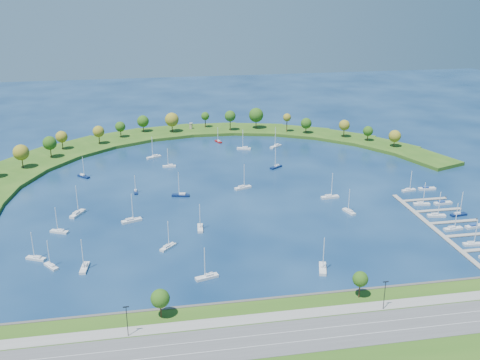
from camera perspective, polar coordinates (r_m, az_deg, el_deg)
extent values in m
plane|color=#071F42|center=(278.17, -0.83, -1.18)|extent=(700.00, 700.00, 0.00)
cube|color=#274F15|center=(170.70, 6.22, -15.95)|extent=(420.00, 42.00, 1.60)
cube|color=#474442|center=(187.76, 4.37, -12.16)|extent=(420.00, 1.20, 1.80)
cube|color=#515154|center=(170.20, 6.23, -15.72)|extent=(420.00, 16.00, 0.12)
cube|color=gray|center=(178.86, 5.23, -13.71)|extent=(420.00, 5.00, 0.12)
cube|color=silver|center=(168.23, 6.47, -16.18)|extent=(420.00, 0.15, 0.02)
cube|color=silver|center=(172.11, 5.99, -15.22)|extent=(420.00, 0.15, 0.02)
cylinder|color=#382314|center=(177.51, -8.18, -13.14)|extent=(0.56, 0.56, 5.25)
sphere|color=#244D13|center=(175.45, -8.24, -12.10)|extent=(6.00, 6.00, 6.00)
cylinder|color=#382314|center=(189.50, 12.23, -11.04)|extent=(0.56, 0.56, 5.60)
sphere|color=#244D13|center=(187.58, 12.31, -10.03)|extent=(5.20, 5.20, 5.20)
cylinder|color=black|center=(169.72, -11.58, -14.13)|extent=(0.24, 0.24, 10.00)
cylinder|color=black|center=(184.02, 14.69, -11.48)|extent=(0.24, 0.24, 10.00)
cube|color=#274F15|center=(319.45, -23.55, 0.13)|extent=(50.23, 54.30, 2.00)
cube|color=#274F15|center=(341.41, -20.20, 1.80)|extent=(54.07, 56.09, 2.00)
cube|color=#274F15|center=(359.79, -16.38, 3.13)|extent=(55.20, 54.07, 2.00)
cube|color=#274F15|center=(374.13, -12.23, 4.13)|extent=(53.65, 48.47, 2.00)
cube|color=#274F15|center=(384.08, -7.87, 4.82)|extent=(49.62, 39.75, 2.00)
cube|color=#274F15|center=(389.42, -3.37, 5.19)|extent=(44.32, 29.96, 2.00)
cube|color=#274F15|center=(390.04, 1.18, 5.24)|extent=(49.49, 38.05, 2.00)
cube|color=#274F15|center=(385.91, 5.69, 4.98)|extent=(51.13, 44.12, 2.00)
cube|color=#274F15|center=(377.14, 10.11, 4.41)|extent=(49.19, 47.96, 2.00)
cube|color=#274F15|center=(363.91, 14.32, 3.52)|extent=(43.90, 49.49, 2.00)
cube|color=#274F15|center=(346.54, 18.25, 2.29)|extent=(35.67, 48.74, 2.00)
cylinder|color=#382314|center=(328.02, -21.56, 1.76)|extent=(0.56, 0.56, 7.33)
sphere|color=olive|center=(326.49, -21.68, 2.67)|extent=(8.80, 8.80, 8.80)
cylinder|color=#382314|center=(341.38, -18.96, 2.78)|extent=(0.56, 0.56, 7.38)
sphere|color=#244D13|center=(339.94, -19.06, 3.63)|extent=(8.06, 8.06, 8.06)
cylinder|color=#382314|center=(356.30, -17.86, 3.54)|extent=(0.56, 0.56, 6.60)
sphere|color=olive|center=(355.06, -17.95, 4.27)|extent=(7.22, 7.22, 7.22)
cylinder|color=#382314|center=(361.49, -14.34, 4.14)|extent=(0.56, 0.56, 6.84)
sphere|color=olive|center=(360.23, -14.40, 4.88)|extent=(7.27, 7.27, 7.27)
cylinder|color=#382314|center=(373.97, -12.21, 4.77)|extent=(0.56, 0.56, 5.99)
sphere|color=#244D13|center=(372.88, -12.26, 5.41)|extent=(6.74, 6.74, 6.74)
cylinder|color=#382314|center=(384.95, -9.95, 5.34)|extent=(0.56, 0.56, 5.87)
sphere|color=#244D13|center=(383.84, -9.99, 6.00)|extent=(8.03, 8.03, 8.03)
cylinder|color=#382314|center=(381.37, -7.02, 5.44)|extent=(0.56, 0.56, 6.88)
sphere|color=olive|center=(380.07, -7.05, 6.21)|extent=(9.45, 9.45, 9.45)
cylinder|color=#382314|center=(391.59, -3.60, 5.94)|extent=(0.56, 0.56, 6.97)
sphere|color=#244D13|center=(390.49, -3.62, 6.60)|extent=(5.78, 5.78, 5.78)
cylinder|color=#382314|center=(382.15, -1.02, 5.76)|extent=(0.56, 0.56, 8.76)
sphere|color=#244D13|center=(380.74, -1.02, 6.62)|extent=(7.58, 7.58, 7.58)
cylinder|color=#382314|center=(387.96, 1.67, 5.89)|extent=(0.56, 0.56, 7.59)
sphere|color=#244D13|center=(386.58, 1.68, 6.72)|extent=(10.08, 10.08, 10.08)
cylinder|color=#382314|center=(380.08, 4.86, 5.63)|extent=(0.56, 0.56, 9.03)
sphere|color=olive|center=(378.73, 4.88, 6.46)|extent=(5.48, 5.48, 5.48)
cylinder|color=#382314|center=(378.39, 6.82, 5.22)|extent=(0.56, 0.56, 5.46)
sphere|color=#244D13|center=(377.34, 6.85, 5.83)|extent=(7.35, 7.35, 7.35)
cylinder|color=#382314|center=(372.16, 10.67, 4.86)|extent=(0.56, 0.56, 6.79)
sphere|color=olive|center=(370.95, 10.72, 5.58)|extent=(7.13, 7.13, 7.13)
cylinder|color=#382314|center=(366.87, 13.03, 4.35)|extent=(0.56, 0.56, 5.33)
sphere|color=#244D13|center=(365.86, 13.08, 4.95)|extent=(6.46, 6.46, 6.46)
cylinder|color=#382314|center=(357.94, 15.63, 3.74)|extent=(0.56, 0.56, 5.41)
sphere|color=olive|center=(356.83, 15.69, 4.39)|extent=(7.57, 7.57, 7.57)
cylinder|color=gray|center=(388.71, -5.09, 5.56)|extent=(2.20, 2.20, 3.85)
cylinder|color=gray|center=(388.20, -5.10, 5.86)|extent=(2.60, 2.60, 0.30)
cube|color=gray|center=(249.78, 19.60, -4.90)|extent=(2.20, 82.00, 0.40)
cube|color=gray|center=(250.81, 22.74, -5.22)|extent=(22.00, 2.00, 0.40)
cube|color=gray|center=(260.86, 21.23, -4.04)|extent=(22.00, 2.00, 0.40)
cylinder|color=#382314|center=(266.44, 23.25, -3.76)|extent=(0.36, 0.36, 1.60)
cube|color=gray|center=(271.19, 19.84, -2.94)|extent=(22.00, 2.00, 0.40)
cylinder|color=#382314|center=(276.55, 21.81, -2.70)|extent=(0.36, 0.36, 1.60)
cube|color=gray|center=(281.75, 18.55, -1.92)|extent=(22.00, 2.00, 0.40)
cylinder|color=#382314|center=(286.92, 20.47, -1.71)|extent=(0.36, 0.36, 1.60)
cube|color=silver|center=(346.81, 0.40, 3.26)|extent=(9.03, 5.01, 1.04)
cube|color=silver|center=(346.44, 0.55, 3.40)|extent=(3.43, 2.56, 0.73)
cylinder|color=silver|center=(345.10, 0.29, 4.28)|extent=(0.32, 0.32, 11.75)
cube|color=silver|center=(226.37, -20.32, -7.61)|extent=(7.96, 5.29, 0.93)
cube|color=silver|center=(225.59, -20.18, -7.47)|extent=(3.11, 2.54, 0.65)
cylinder|color=silver|center=(224.24, -20.63, -6.29)|extent=(0.32, 0.32, 10.49)
cube|color=#0A1B44|center=(281.24, -10.72, -1.22)|extent=(2.20, 6.53, 0.77)
cube|color=silver|center=(281.60, -10.74, -1.05)|extent=(1.40, 2.33, 0.54)
cylinder|color=silver|center=(279.10, -10.78, -0.36)|extent=(0.32, 0.32, 8.68)
cube|color=silver|center=(351.99, 3.72, 3.48)|extent=(8.75, 7.54, 1.09)
cube|color=silver|center=(352.41, 3.82, 3.65)|extent=(3.60, 3.35, 0.76)
cylinder|color=silver|center=(349.60, 3.67, 4.50)|extent=(0.32, 0.32, 12.25)
cube|color=#0A1B44|center=(309.44, -15.84, 0.36)|extent=(7.11, 7.27, 0.95)
cube|color=silver|center=(309.78, -15.95, 0.53)|extent=(3.05, 3.08, 0.67)
cylinder|color=silver|center=(307.11, -15.87, 1.36)|extent=(0.32, 0.32, 10.73)
cube|color=maroon|center=(362.60, -2.25, 3.98)|extent=(4.36, 6.96, 0.81)
cube|color=silver|center=(361.85, -2.20, 4.06)|extent=(2.14, 2.69, 0.57)
cylinder|color=silver|center=(361.70, -2.31, 4.75)|extent=(0.32, 0.32, 9.12)
cube|color=#0A1B44|center=(273.24, -6.15, -1.59)|extent=(8.90, 4.21, 1.03)
cube|color=silver|center=(272.80, -5.98, -1.42)|extent=(3.30, 2.30, 0.72)
cylinder|color=silver|center=(271.09, -6.35, -0.35)|extent=(0.32, 0.32, 11.59)
cube|color=silver|center=(273.04, 9.27, -1.76)|extent=(8.97, 3.16, 1.06)
cube|color=silver|center=(272.37, 9.11, -1.60)|extent=(3.21, 1.97, 0.74)
cylinder|color=silver|center=(271.01, 9.48, -0.47)|extent=(0.32, 0.32, 11.88)
cube|color=silver|center=(207.70, 8.53, -9.05)|extent=(5.13, 9.49, 1.10)
cube|color=silver|center=(208.05, 8.54, -8.70)|extent=(2.65, 3.59, 0.77)
cylinder|color=silver|center=(203.88, 8.63, -7.50)|extent=(0.32, 0.32, 12.35)
cube|color=#0A1B44|center=(313.16, 3.74, 1.34)|extent=(7.94, 6.49, 0.97)
cube|color=silver|center=(313.47, 3.84, 1.52)|extent=(3.23, 2.92, 0.68)
cylinder|color=silver|center=(310.84, 3.68, 2.35)|extent=(0.32, 0.32, 10.93)
cube|color=silver|center=(222.77, -7.44, -6.89)|extent=(7.00, 7.21, 0.94)
cube|color=silver|center=(221.88, -7.59, -6.79)|extent=(3.01, 3.05, 0.66)
cylinder|color=silver|center=(220.65, -7.41, -5.50)|extent=(0.32, 0.32, 10.60)
cube|color=silver|center=(261.23, -16.42, -3.37)|extent=(6.81, 9.58, 1.13)
cube|color=silver|center=(260.15, -16.55, -3.25)|extent=(3.20, 3.79, 0.79)
cylinder|color=silver|center=(259.21, -16.47, -1.90)|extent=(0.32, 0.32, 12.76)
cube|color=silver|center=(248.40, -11.12, -4.15)|extent=(9.27, 5.55, 1.08)
cube|color=silver|center=(247.77, -11.33, -4.00)|extent=(3.56, 2.76, 0.75)
cylinder|color=silver|center=(246.03, -11.07, -2.71)|extent=(0.32, 0.32, 12.10)
cube|color=silver|center=(257.99, 11.19, -3.23)|extent=(4.20, 8.02, 0.93)
cube|color=silver|center=(257.12, 11.30, -3.13)|extent=(2.20, 3.01, 0.65)
cylinder|color=silver|center=(256.28, 11.19, -2.02)|extent=(0.32, 0.32, 10.42)
cube|color=silver|center=(200.57, -3.44, -9.99)|extent=(8.74, 4.64, 1.01)
cube|color=silver|center=(200.43, -3.22, -9.73)|extent=(3.29, 2.42, 0.71)
cylinder|color=silver|center=(197.32, -3.66, -8.48)|extent=(0.32, 0.32, 11.36)
cube|color=silver|center=(281.44, 0.31, -0.81)|extent=(9.22, 5.38, 1.07)
cube|color=silver|center=(280.70, 0.15, -0.67)|extent=(3.53, 2.70, 0.75)
cylinder|color=silver|center=(279.51, 0.44, 0.47)|extent=(0.32, 0.32, 12.03)
cube|color=silver|center=(245.84, -18.16, -5.10)|extent=(8.01, 5.20, 0.94)
cube|color=silver|center=(245.11, -18.02, -4.96)|extent=(3.12, 2.52, 0.66)
cylinder|color=silver|center=(243.87, -18.43, -3.86)|extent=(0.32, 0.32, 10.53)
cube|color=silver|center=(213.84, -15.76, -8.74)|extent=(3.24, 8.68, 1.02)
cube|color=silver|center=(214.16, -15.74, -8.43)|extent=(1.96, 3.12, 0.71)
cylinder|color=silver|center=(210.39, -15.95, -7.34)|extent=(0.32, 0.32, 11.44)
cube|color=silver|center=(334.00, -8.88, 2.35)|extent=(9.09, 6.36, 1.07)
cube|color=silver|center=(334.13, -8.75, 2.53)|extent=(3.59, 3.00, 0.75)
cylinder|color=silver|center=(331.76, -9.05, 3.41)|extent=(0.32, 0.32, 12.08)
cube|color=silver|center=(316.62, -7.32, 1.42)|extent=(7.51, 2.50, 0.89)
cube|color=silver|center=(316.37, -7.19, 1.55)|extent=(2.67, 1.60, 0.62)
cylinder|color=silver|center=(314.95, -7.47, 2.35)|extent=(0.32, 0.32, 9.99)
cube|color=silver|center=(237.43, -4.13, -4.99)|extent=(2.99, 8.24, 0.97)
cube|color=silver|center=(237.81, -4.13, -4.73)|extent=(1.83, 2.96, 0.68)
cylinder|color=silver|center=(234.39, -4.16, -3.74)|extent=(0.32, 0.32, 10.89)
cube|color=silver|center=(218.74, -18.92, -8.44)|extent=(6.07, 7.09, 0.88)
cube|color=silver|center=(217.81, -18.85, -8.34)|extent=(2.70, 2.92, 0.62)
cylinder|color=silver|center=(216.79, -19.16, -7.13)|extent=(0.32, 0.32, 9.91)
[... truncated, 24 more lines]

